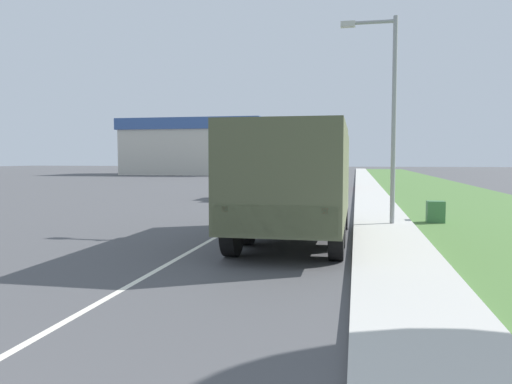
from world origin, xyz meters
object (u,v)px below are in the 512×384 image
at_px(car_nearest_ahead, 248,186).
at_px(car_second_ahead, 324,178).
at_px(lamp_post, 386,99).
at_px(military_truck, 296,176).

height_order(car_nearest_ahead, car_second_ahead, car_second_ahead).
bearing_deg(lamp_post, car_second_ahead, 98.89).
height_order(car_nearest_ahead, lamp_post, lamp_post).
height_order(military_truck, lamp_post, lamp_post).
bearing_deg(car_second_ahead, car_nearest_ahead, -109.08).
bearing_deg(lamp_post, military_truck, -125.99).
bearing_deg(car_nearest_ahead, military_truck, -72.70).
bearing_deg(car_second_ahead, lamp_post, -81.11).
distance_m(military_truck, car_nearest_ahead, 13.68).
xyz_separation_m(military_truck, lamp_post, (2.36, 3.24, 2.23)).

